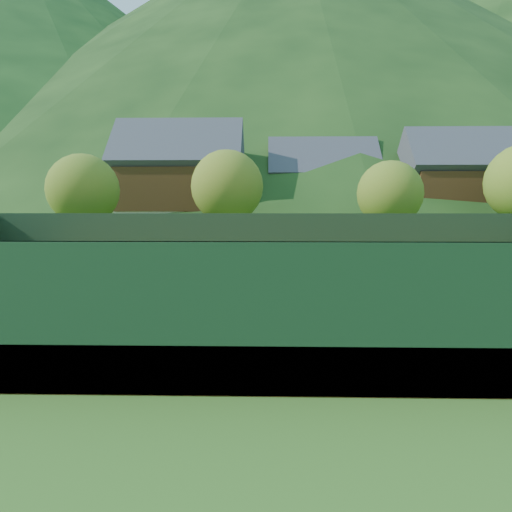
{
  "coord_description": "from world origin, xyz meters",
  "views": [
    {
      "loc": [
        -0.5,
        -20.5,
        3.76
      ],
      "look_at": [
        -0.97,
        0.0,
        1.36
      ],
      "focal_mm": 32.0,
      "sensor_mm": 36.0,
      "label": 1
    }
  ],
  "objects_px": {
    "student_c": "(406,264)",
    "ball_hopper": "(71,280)",
    "coach": "(163,274)",
    "student_d": "(435,268)",
    "student_b": "(327,262)",
    "chalet_right": "(455,189)",
    "tennis_net": "(277,274)",
    "chalet_mid": "(322,192)",
    "chalet_left": "(180,186)",
    "student_a": "(353,261)"
  },
  "relations": [
    {
      "from": "coach",
      "to": "student_a",
      "type": "xyz_separation_m",
      "value": [
        8.48,
        5.24,
        -0.14
      ]
    },
    {
      "from": "student_c",
      "to": "tennis_net",
      "type": "xyz_separation_m",
      "value": [
        -6.32,
        -1.68,
        -0.25
      ]
    },
    {
      "from": "tennis_net",
      "to": "chalet_left",
      "type": "height_order",
      "value": "chalet_left"
    },
    {
      "from": "coach",
      "to": "chalet_mid",
      "type": "relative_size",
      "value": 0.15
    },
    {
      "from": "student_a",
      "to": "ball_hopper",
      "type": "xyz_separation_m",
      "value": [
        -12.01,
        -5.63,
        -0.05
      ]
    },
    {
      "from": "chalet_right",
      "to": "tennis_net",
      "type": "bearing_deg",
      "value": -123.69
    },
    {
      "from": "student_c",
      "to": "chalet_mid",
      "type": "xyz_separation_m",
      "value": [
        -0.32,
        32.32,
        4.22
      ]
    },
    {
      "from": "student_c",
      "to": "chalet_right",
      "type": "distance_m",
      "value": 31.77
    },
    {
      "from": "chalet_mid",
      "to": "chalet_right",
      "type": "xyz_separation_m",
      "value": [
        14.0,
        -4.0,
        0.27
      ]
    },
    {
      "from": "student_d",
      "to": "chalet_mid",
      "type": "bearing_deg",
      "value": -89.51
    },
    {
      "from": "coach",
      "to": "tennis_net",
      "type": "xyz_separation_m",
      "value": [
        4.61,
        2.74,
        -0.43
      ]
    },
    {
      "from": "student_c",
      "to": "student_a",
      "type": "bearing_deg",
      "value": 4.19
    },
    {
      "from": "coach",
      "to": "student_d",
      "type": "height_order",
      "value": "coach"
    },
    {
      "from": "chalet_left",
      "to": "student_b",
      "type": "bearing_deg",
      "value": -65.11
    },
    {
      "from": "student_a",
      "to": "student_b",
      "type": "height_order",
      "value": "student_a"
    },
    {
      "from": "student_a",
      "to": "student_c",
      "type": "distance_m",
      "value": 2.58
    },
    {
      "from": "tennis_net",
      "to": "chalet_left",
      "type": "xyz_separation_m",
      "value": [
        -10.0,
        30.0,
        5.13
      ]
    },
    {
      "from": "student_c",
      "to": "ball_hopper",
      "type": "distance_m",
      "value": 15.24
    },
    {
      "from": "student_c",
      "to": "student_d",
      "type": "height_order",
      "value": "student_c"
    },
    {
      "from": "ball_hopper",
      "to": "chalet_right",
      "type": "relative_size",
      "value": 0.08
    },
    {
      "from": "student_c",
      "to": "chalet_left",
      "type": "bearing_deg",
      "value": -37.46
    },
    {
      "from": "student_a",
      "to": "ball_hopper",
      "type": "relative_size",
      "value": 1.59
    },
    {
      "from": "tennis_net",
      "to": "chalet_mid",
      "type": "height_order",
      "value": "chalet_mid"
    },
    {
      "from": "coach",
      "to": "tennis_net",
      "type": "distance_m",
      "value": 5.39
    },
    {
      "from": "ball_hopper",
      "to": "student_a",
      "type": "bearing_deg",
      "value": 25.13
    },
    {
      "from": "student_b",
      "to": "tennis_net",
      "type": "distance_m",
      "value": 3.85
    },
    {
      "from": "chalet_left",
      "to": "coach",
      "type": "bearing_deg",
      "value": -80.66
    },
    {
      "from": "ball_hopper",
      "to": "chalet_left",
      "type": "height_order",
      "value": "chalet_left"
    },
    {
      "from": "coach",
      "to": "student_d",
      "type": "bearing_deg",
      "value": 14.07
    },
    {
      "from": "ball_hopper",
      "to": "tennis_net",
      "type": "bearing_deg",
      "value": 21.07
    },
    {
      "from": "tennis_net",
      "to": "student_c",
      "type": "bearing_deg",
      "value": 14.91
    },
    {
      "from": "student_c",
      "to": "tennis_net",
      "type": "distance_m",
      "value": 6.54
    },
    {
      "from": "ball_hopper",
      "to": "chalet_right",
      "type": "distance_m",
      "value": 43.71
    },
    {
      "from": "student_b",
      "to": "student_c",
      "type": "height_order",
      "value": "student_c"
    },
    {
      "from": "coach",
      "to": "chalet_mid",
      "type": "xyz_separation_m",
      "value": [
        10.61,
        36.74,
        4.04
      ]
    },
    {
      "from": "coach",
      "to": "student_b",
      "type": "distance_m",
      "value": 9.12
    },
    {
      "from": "coach",
      "to": "chalet_right",
      "type": "bearing_deg",
      "value": 49.46
    },
    {
      "from": "chalet_left",
      "to": "chalet_mid",
      "type": "height_order",
      "value": "chalet_left"
    },
    {
      "from": "student_a",
      "to": "student_c",
      "type": "height_order",
      "value": "student_a"
    },
    {
      "from": "tennis_net",
      "to": "student_b",
      "type": "bearing_deg",
      "value": 47.25
    },
    {
      "from": "ball_hopper",
      "to": "chalet_left",
      "type": "bearing_deg",
      "value": 93.21
    },
    {
      "from": "chalet_left",
      "to": "chalet_right",
      "type": "distance_m",
      "value": 30.0
    },
    {
      "from": "student_b",
      "to": "tennis_net",
      "type": "bearing_deg",
      "value": 63.79
    },
    {
      "from": "student_a",
      "to": "coach",
      "type": "bearing_deg",
      "value": 37.3
    },
    {
      "from": "student_b",
      "to": "chalet_left",
      "type": "distance_m",
      "value": 30.36
    },
    {
      "from": "ball_hopper",
      "to": "chalet_left",
      "type": "distance_m",
      "value": 33.55
    },
    {
      "from": "chalet_left",
      "to": "chalet_mid",
      "type": "distance_m",
      "value": 16.51
    },
    {
      "from": "student_d",
      "to": "chalet_left",
      "type": "distance_m",
      "value": 34.14
    },
    {
      "from": "coach",
      "to": "student_d",
      "type": "distance_m",
      "value": 12.75
    },
    {
      "from": "tennis_net",
      "to": "chalet_right",
      "type": "bearing_deg",
      "value": 56.31
    }
  ]
}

